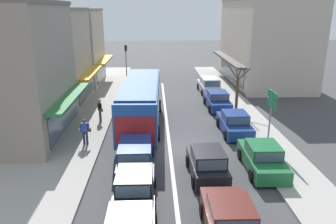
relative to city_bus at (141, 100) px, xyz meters
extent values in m
plane|color=#3F3F42|center=(1.85, -4.15, -1.88)|extent=(140.00, 140.00, 0.00)
cube|color=silver|center=(1.85, -0.15, -1.88)|extent=(0.20, 28.00, 0.01)
cube|color=#A39E96|center=(-4.95, 1.85, -1.81)|extent=(5.20, 44.00, 0.14)
cube|color=#A39E96|center=(8.05, 1.85, -1.82)|extent=(2.80, 44.00, 0.12)
cube|color=gray|center=(-8.35, -2.07, 2.31)|extent=(6.78, 8.37, 8.38)
cube|color=#2D703D|center=(-4.51, -2.07, 0.82)|extent=(1.10, 7.70, 0.20)
cube|color=#425160|center=(-4.93, -2.07, -0.48)|extent=(0.06, 6.69, 1.80)
cube|color=#B2A38E|center=(-8.35, 6.20, 2.11)|extent=(6.37, 7.47, 7.97)
cube|color=gold|center=(-4.71, 6.20, 0.82)|extent=(1.10, 6.87, 0.20)
cube|color=#425160|center=(-5.13, 6.20, -0.48)|extent=(0.06, 5.98, 1.80)
cube|color=gray|center=(-8.35, 6.20, 6.21)|extent=(6.53, 7.47, 0.24)
cube|color=beige|center=(-8.35, 13.94, 2.07)|extent=(6.70, 7.50, 7.90)
cube|color=gold|center=(-4.55, 13.94, 0.82)|extent=(1.10, 6.90, 0.20)
cube|color=#425160|center=(-4.97, 13.94, -0.48)|extent=(0.06, 6.00, 1.80)
cube|color=gray|center=(-8.35, 13.94, 6.14)|extent=(6.86, 7.50, 0.24)
cube|color=beige|center=(13.35, 14.17, 2.59)|extent=(7.16, 13.94, 8.95)
cube|color=#4C4742|center=(9.32, 14.17, 0.82)|extent=(1.10, 12.82, 0.20)
cube|color=#425160|center=(9.74, 14.17, -0.48)|extent=(0.06, 11.15, 1.80)
cube|color=#1E4C99|center=(0.00, 0.01, -0.12)|extent=(2.81, 10.87, 2.70)
cube|color=#425160|center=(0.00, 0.01, 0.28)|extent=(2.84, 10.44, 0.90)
cube|color=maroon|center=(-0.16, -5.42, -0.32)|extent=(2.25, 0.13, 1.76)
cube|color=navy|center=(0.00, 0.01, 1.29)|extent=(2.66, 10.00, 0.12)
cylinder|color=black|center=(-1.15, 3.39, -1.40)|extent=(0.29, 0.97, 0.96)
cylinder|color=black|center=(1.35, 3.32, -1.40)|extent=(0.29, 0.97, 0.96)
cylinder|color=black|center=(-1.34, -2.92, -1.40)|extent=(0.29, 0.97, 0.96)
cylinder|color=black|center=(1.16, -2.99, -1.40)|extent=(0.29, 0.97, 0.96)
cube|color=black|center=(3.56, -7.77, -1.36)|extent=(1.74, 3.74, 0.76)
cube|color=black|center=(3.57, -8.07, -0.66)|extent=(1.57, 1.94, 0.64)
cube|color=#425160|center=(3.54, -7.10, -0.66)|extent=(1.40, 0.10, 0.54)
cube|color=#425160|center=(3.59, -9.04, -0.66)|extent=(1.37, 0.10, 0.51)
cylinder|color=black|center=(2.71, -6.68, -1.57)|extent=(0.20, 0.62, 0.62)
cylinder|color=black|center=(4.35, -6.64, -1.57)|extent=(0.20, 0.62, 0.62)
cylinder|color=black|center=(2.77, -8.90, -1.57)|extent=(0.20, 0.62, 0.62)
cylinder|color=black|center=(4.41, -8.86, -1.57)|extent=(0.20, 0.62, 0.62)
cube|color=navy|center=(-0.08, -6.74, -1.36)|extent=(1.80, 4.52, 0.76)
cube|color=navy|center=(-0.07, -7.09, -0.64)|extent=(1.66, 2.62, 0.68)
cube|color=#425160|center=(-0.09, -5.77, -0.64)|extent=(1.51, 0.07, 0.58)
cube|color=#425160|center=(-0.06, -8.41, -0.64)|extent=(1.48, 0.07, 0.54)
cylinder|color=black|center=(-0.97, -5.40, -1.57)|extent=(0.19, 0.62, 0.62)
cylinder|color=black|center=(0.79, -5.39, -1.57)|extent=(0.19, 0.62, 0.62)
cylinder|color=black|center=(-0.94, -8.10, -1.57)|extent=(0.19, 0.62, 0.62)
cylinder|color=black|center=(0.82, -8.09, -1.57)|extent=(0.19, 0.62, 0.62)
cube|color=black|center=(0.07, -9.90, -1.36)|extent=(1.69, 3.72, 0.76)
cube|color=black|center=(0.06, -10.20, -0.66)|extent=(1.54, 1.92, 0.64)
cube|color=#425160|center=(0.08, -9.23, -0.66)|extent=(1.40, 0.08, 0.54)
cube|color=#425160|center=(0.05, -11.17, -0.66)|extent=(1.37, 0.08, 0.51)
cylinder|color=black|center=(-0.74, -8.78, -1.57)|extent=(0.19, 0.62, 0.62)
cylinder|color=black|center=(0.90, -8.81, -1.57)|extent=(0.19, 0.62, 0.62)
cylinder|color=black|center=(-0.77, -11.00, -1.57)|extent=(0.19, 0.62, 0.62)
cylinder|color=black|center=(0.87, -11.03, -1.57)|extent=(0.19, 0.62, 0.62)
cube|color=#9EA3A8|center=(0.05, -13.08, -0.71)|extent=(1.56, 1.80, 0.60)
cube|color=#425160|center=(0.06, -12.16, -0.71)|extent=(1.44, 0.06, 0.51)
cylinder|color=black|center=(-0.80, -11.72, -1.57)|extent=(0.18, 0.62, 0.62)
cylinder|color=black|center=(0.92, -11.73, -1.57)|extent=(0.18, 0.62, 0.62)
cube|color=#561E19|center=(3.68, -12.54, -0.71)|extent=(1.59, 1.82, 0.60)
cube|color=#425160|center=(3.70, -11.63, -0.71)|extent=(1.44, 0.08, 0.51)
cylinder|color=black|center=(2.84, -11.17, -1.57)|extent=(0.19, 0.62, 0.62)
cylinder|color=black|center=(4.56, -11.20, -1.57)|extent=(0.19, 0.62, 0.62)
cube|color=#1E6638|center=(6.57, -7.18, -1.37)|extent=(1.81, 4.24, 0.72)
cube|color=#1E6638|center=(6.57, -7.28, -0.71)|extent=(1.60, 1.83, 0.60)
cube|color=#425160|center=(6.59, -6.36, -0.71)|extent=(1.44, 0.09, 0.51)
cube|color=#425160|center=(6.55, -8.20, -0.71)|extent=(1.40, 0.09, 0.48)
cylinder|color=black|center=(5.74, -5.90, -1.57)|extent=(0.19, 0.62, 0.62)
cylinder|color=black|center=(7.46, -5.94, -1.57)|extent=(0.19, 0.62, 0.62)
cylinder|color=black|center=(5.69, -8.42, -1.57)|extent=(0.19, 0.62, 0.62)
cylinder|color=black|center=(7.41, -8.46, -1.57)|extent=(0.19, 0.62, 0.62)
cube|color=navy|center=(6.38, -1.79, -1.37)|extent=(1.73, 4.20, 0.72)
cube|color=navy|center=(6.38, -1.89, -0.71)|extent=(1.56, 1.80, 0.60)
cube|color=#425160|center=(6.38, -0.97, -0.71)|extent=(1.44, 0.06, 0.51)
cube|color=#425160|center=(6.38, -2.81, -0.71)|extent=(1.40, 0.06, 0.48)
cylinder|color=black|center=(5.52, -0.53, -1.57)|extent=(0.18, 0.62, 0.62)
cylinder|color=black|center=(7.24, -0.52, -1.57)|extent=(0.18, 0.62, 0.62)
cylinder|color=black|center=(5.52, -3.05, -1.57)|extent=(0.18, 0.62, 0.62)
cylinder|color=black|center=(7.24, -3.04, -1.57)|extent=(0.18, 0.62, 0.62)
cube|color=navy|center=(6.30, 4.00, -1.37)|extent=(1.77, 4.22, 0.72)
cube|color=navy|center=(6.30, 3.90, -0.71)|extent=(1.58, 1.82, 0.60)
cube|color=#425160|center=(6.28, 4.82, -0.71)|extent=(1.44, 0.08, 0.51)
cube|color=#425160|center=(6.31, 2.98, -0.71)|extent=(1.40, 0.08, 0.48)
cylinder|color=black|center=(5.42, 5.25, -1.57)|extent=(0.19, 0.62, 0.62)
cylinder|color=black|center=(7.14, 5.27, -1.57)|extent=(0.19, 0.62, 0.62)
cylinder|color=black|center=(5.45, 2.73, -1.57)|extent=(0.19, 0.62, 0.62)
cylinder|color=black|center=(7.17, 2.75, -1.57)|extent=(0.19, 0.62, 0.62)
cube|color=silver|center=(6.47, 9.55, -1.36)|extent=(1.87, 4.54, 0.76)
cube|color=silver|center=(6.48, 9.20, -0.64)|extent=(1.71, 2.64, 0.68)
cube|color=#425160|center=(6.45, 10.52, -0.64)|extent=(1.51, 0.10, 0.58)
cube|color=#425160|center=(6.52, 7.88, -0.64)|extent=(1.48, 0.10, 0.54)
cylinder|color=black|center=(5.56, 10.87, -1.57)|extent=(0.20, 0.62, 0.62)
cylinder|color=black|center=(7.32, 10.92, -1.57)|extent=(0.20, 0.62, 0.62)
cylinder|color=black|center=(5.63, 8.17, -1.57)|extent=(0.20, 0.62, 0.62)
cylinder|color=black|center=(7.39, 8.22, -1.57)|extent=(0.20, 0.62, 0.62)
cylinder|color=gray|center=(-2.26, 15.18, 0.22)|extent=(0.12, 0.12, 4.20)
cube|color=black|center=(-2.26, 15.18, 1.97)|extent=(0.24, 0.24, 0.68)
sphere|color=black|center=(-2.12, 15.18, 2.20)|extent=(0.13, 0.13, 0.13)
sphere|color=black|center=(-2.12, 15.18, 1.98)|extent=(0.13, 0.13, 0.13)
sphere|color=green|center=(-2.12, 15.18, 1.76)|extent=(0.13, 0.13, 0.13)
cylinder|color=gray|center=(7.88, -4.28, -0.08)|extent=(0.10, 0.10, 3.60)
cube|color=#19753D|center=(7.88, -4.30, 1.42)|extent=(0.08, 1.40, 0.44)
cube|color=white|center=(7.93, -4.30, 1.42)|extent=(0.01, 1.10, 0.10)
cube|color=#19753D|center=(7.88, -4.30, 0.87)|extent=(0.08, 1.40, 0.44)
cube|color=white|center=(7.93, -4.30, 0.87)|extent=(0.01, 1.10, 0.10)
cylinder|color=brown|center=(7.73, 3.15, -0.56)|extent=(0.24, 0.24, 2.63)
cylinder|color=brown|center=(7.73, 3.50, 1.10)|extent=(0.10, 0.77, 0.76)
cylinder|color=brown|center=(8.21, 3.15, 1.22)|extent=(1.03, 0.10, 1.01)
cylinder|color=brown|center=(7.73, 2.83, 1.32)|extent=(0.10, 0.73, 1.18)
cylinder|color=brown|center=(7.30, 3.15, 1.35)|extent=(0.93, 0.10, 1.25)
cylinder|color=#333338|center=(-3.10, 0.63, -1.32)|extent=(0.14, 0.14, 0.84)
cylinder|color=#333338|center=(-3.03, 0.47, -1.32)|extent=(0.14, 0.14, 0.84)
cube|color=black|center=(-3.07, 0.55, -0.62)|extent=(0.34, 0.42, 0.56)
sphere|color=#9E7051|center=(-3.07, 0.55, -0.22)|extent=(0.22, 0.22, 0.22)
cylinder|color=black|center=(-3.16, 0.77, -0.62)|extent=(0.09, 0.09, 0.54)
cylinder|color=black|center=(-2.97, 0.33, -0.62)|extent=(0.09, 0.09, 0.54)
cube|color=brown|center=(-2.93, 0.27, -0.80)|extent=(0.26, 0.19, 0.22)
cylinder|color=#232838|center=(-3.39, -3.79, -1.32)|extent=(0.14, 0.14, 0.84)
cylinder|color=#232838|center=(-3.21, -3.78, -1.32)|extent=(0.14, 0.14, 0.84)
cube|color=#3351A8|center=(-3.30, -3.78, -0.62)|extent=(0.36, 0.22, 0.56)
sphere|color=brown|center=(-3.30, -3.78, -0.22)|extent=(0.22, 0.22, 0.22)
cylinder|color=#3351A8|center=(-3.54, -3.79, -0.62)|extent=(0.09, 0.09, 0.54)
cylinder|color=#3351A8|center=(-3.06, -3.78, -0.62)|extent=(0.09, 0.09, 0.54)
cube|color=brown|center=(-2.99, -3.76, -0.80)|extent=(0.10, 0.24, 0.22)
camera|label=1|loc=(0.97, -22.60, 6.27)|focal=35.00mm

